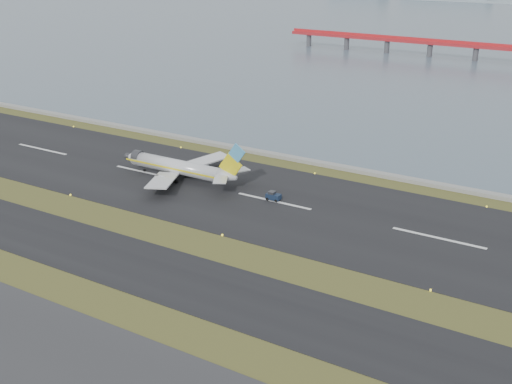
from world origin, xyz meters
TOP-DOWN VIEW (x-y plane):
  - ground at (0.00, 0.00)m, footprint 1000.00×1000.00m
  - taxiway_strip at (0.00, -12.00)m, footprint 1000.00×18.00m
  - runway_strip at (0.00, 30.00)m, footprint 1000.00×45.00m
  - seawall at (0.00, 60.00)m, footprint 1000.00×2.50m
  - airliner at (-28.13, 30.42)m, footprint 38.52×32.89m
  - pushback_tug at (-0.56, 30.64)m, footprint 3.50×2.09m

SIDE VIEW (x-z plane):
  - ground at x=0.00m, z-range 0.00..0.00m
  - taxiway_strip at x=0.00m, z-range 0.00..0.10m
  - runway_strip at x=0.00m, z-range 0.00..0.10m
  - seawall at x=0.00m, z-range 0.00..1.00m
  - pushback_tug at x=-0.56m, z-range -0.03..2.20m
  - airliner at x=-28.13m, z-range -2.94..9.86m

